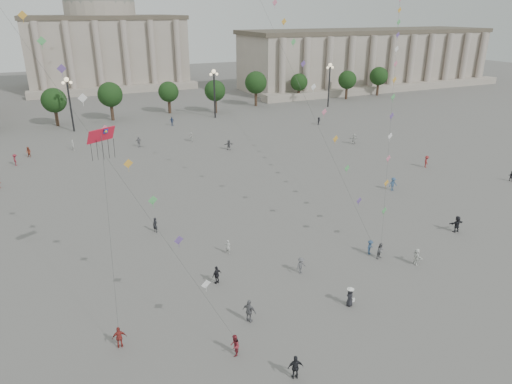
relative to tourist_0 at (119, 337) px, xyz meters
name	(u,v)px	position (x,y,z in m)	size (l,w,h in m)	color
ground	(330,301)	(16.88, -1.55, -0.85)	(360.00, 360.00, 0.00)	#5B5956
hall_east	(369,59)	(91.88, 92.34, 7.57)	(84.00, 26.22, 17.20)	gray
hall_central	(104,39)	(16.88, 127.67, 13.38)	(48.30, 34.30, 35.50)	gray
tree_row	(139,93)	(16.88, 76.45, 4.54)	(137.12, 5.12, 8.00)	#322219
lamp_post_mid_west	(69,94)	(1.88, 68.45, 6.50)	(2.00, 0.90, 10.65)	#262628
lamp_post_mid_east	(214,85)	(31.88, 68.45, 6.50)	(2.00, 0.90, 10.65)	#262628
lamp_post_far_east	(330,77)	(61.88, 68.45, 6.50)	(2.00, 0.90, 10.65)	#262628
person_crowd_0	(172,121)	(21.05, 65.11, 0.07)	(1.08, 0.45, 1.84)	#344676
person_crowd_3	(457,224)	(36.47, 3.59, 0.08)	(1.73, 0.55, 1.86)	#222228
person_crowd_4	(191,137)	(21.09, 51.50, -0.03)	(1.54, 0.49, 1.66)	silver
person_crowd_6	(301,265)	(16.78, 3.28, -0.05)	(1.04, 0.60, 1.61)	#58585C
person_crowd_7	(354,139)	(47.36, 37.50, 0.08)	(1.74, 0.55, 1.87)	silver
person_crowd_8	(426,162)	(49.59, 21.87, 0.07)	(1.19, 0.69, 1.85)	maroon
person_crowd_9	(319,121)	(49.60, 53.07, -0.05)	(1.49, 0.47, 1.60)	black
person_crowd_10	(73,145)	(0.76, 54.29, 0.08)	(0.68, 0.45, 1.87)	#BABAB5
person_crowd_12	(229,145)	(25.37, 43.40, 0.02)	(1.63, 0.52, 1.75)	#59585D
person_crowd_13	(228,247)	(12.00, 9.47, -0.10)	(0.55, 0.36, 1.51)	#AFB0AB
person_crowd_14	(393,184)	(38.40, 16.29, 0.06)	(1.19, 0.68, 1.84)	#355278
person_crowd_15	(511,176)	(56.13, 12.22, -0.10)	(0.74, 0.57, 1.52)	black
person_crowd_16	(139,142)	(11.49, 51.67, 0.10)	(1.12, 0.46, 1.90)	slate
person_crowd_17	(15,160)	(-8.06, 49.25, 0.06)	(1.17, 0.67, 1.82)	maroon
person_crowd_19	(155,225)	(6.52, 17.18, -0.01)	(0.62, 0.40, 1.69)	black
person_crowd_20	(29,152)	(-6.21, 53.09, 0.02)	(0.84, 0.66, 1.74)	#994029
person_crowd_21	(417,257)	(27.58, 0.10, -0.03)	(1.52, 0.48, 1.64)	silver
tourist_0	(119,337)	(0.00, 0.00, 0.00)	(1.00, 0.42, 1.71)	#9D302A
tourist_1	(296,367)	(10.00, -7.84, 0.04)	(1.04, 0.44, 1.78)	black
tourist_3	(249,311)	(9.61, -1.22, 0.11)	(1.13, 0.47, 1.94)	slate
tourist_4	(217,275)	(9.18, 4.91, 0.00)	(1.00, 0.41, 1.70)	black
kite_flyer_0	(235,345)	(7.19, -4.17, -0.03)	(0.80, 0.62, 1.65)	maroon
kite_flyer_1	(370,247)	(24.80, 3.53, -0.10)	(0.97, 0.56, 1.50)	navy
kite_flyer_2	(381,251)	(25.21, 2.45, -0.05)	(0.78, 0.61, 1.61)	#5A5A5E
hat_person	(350,296)	(17.95, -2.71, 0.01)	(0.95, 0.88, 1.69)	black
dragon_kite	(102,145)	(1.05, 5.65, 12.61)	(2.17, 3.62, 13.89)	red
kite_train_east	(399,10)	(44.59, 25.90, 21.81)	(36.55, 43.57, 69.91)	#3F3F3F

